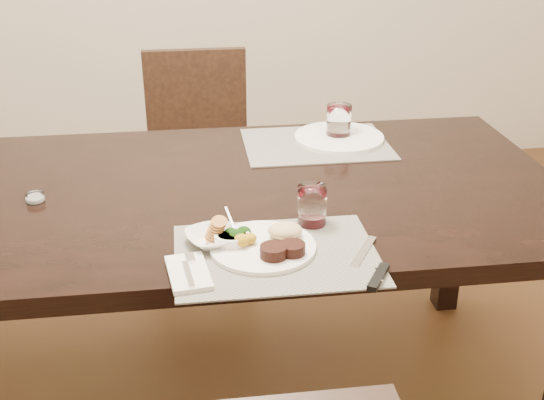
{
  "coord_description": "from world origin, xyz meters",
  "views": [
    {
      "loc": [
        -0.05,
        -1.73,
        1.53
      ],
      "look_at": [
        0.15,
        -0.25,
        0.82
      ],
      "focal_mm": 45.0,
      "sensor_mm": 36.0,
      "label": 1
    }
  ],
  "objects": [
    {
      "name": "wine_glass_near",
      "position": [
        0.24,
        -0.25,
        0.8
      ],
      "size": [
        0.07,
        0.07,
        0.1
      ],
      "rotation": [
        0.0,
        0.0,
        0.17
      ],
      "color": "silver",
      "rests_on": "placemat_near"
    },
    {
      "name": "napkin_fork",
      "position": [
        -0.06,
        -0.46,
        0.76
      ],
      "size": [
        0.1,
        0.16,
        0.02
      ],
      "rotation": [
        0.0,
        0.0,
        0.13
      ],
      "color": "white",
      "rests_on": "placemat_near"
    },
    {
      "name": "dining_table",
      "position": [
        0.0,
        0.0,
        0.67
      ],
      "size": [
        2.0,
        1.0,
        0.75
      ],
      "color": "black",
      "rests_on": "ground"
    },
    {
      "name": "placemat_far",
      "position": [
        0.36,
        0.29,
        0.75
      ],
      "size": [
        0.46,
        0.34,
        0.0
      ],
      "primitive_type": "cube",
      "color": "slate",
      "rests_on": "dining_table"
    },
    {
      "name": "wine_glass_far",
      "position": [
        0.44,
        0.34,
        0.8
      ],
      "size": [
        0.08,
        0.08,
        0.11
      ],
      "rotation": [
        0.0,
        0.0,
        0.35
      ],
      "color": "silver",
      "rests_on": "placemat_far"
    },
    {
      "name": "placemat_near",
      "position": [
        0.14,
        -0.39,
        0.75
      ],
      "size": [
        0.46,
        0.34,
        0.0
      ],
      "primitive_type": "cube",
      "color": "slate",
      "rests_on": "dining_table"
    },
    {
      "name": "far_plate",
      "position": [
        0.44,
        0.32,
        0.76
      ],
      "size": [
        0.29,
        0.29,
        0.01
      ],
      "primitive_type": "cylinder",
      "color": "white",
      "rests_on": "placemat_far"
    },
    {
      "name": "chair_far",
      "position": [
        0.0,
        0.93,
        0.5
      ],
      "size": [
        0.42,
        0.42,
        0.9
      ],
      "color": "black",
      "rests_on": "ground"
    },
    {
      "name": "ground_plane",
      "position": [
        0.0,
        0.0,
        0.0
      ],
      "size": [
        4.5,
        4.5,
        0.0
      ],
      "primitive_type": "plane",
      "color": "#4A2717",
      "rests_on": "ground"
    },
    {
      "name": "sauce_ramekin",
      "position": [
        0.04,
        -0.35,
        0.77
      ],
      "size": [
        0.08,
        0.12,
        0.07
      ],
      "rotation": [
        0.0,
        0.0,
        0.34
      ],
      "color": "white",
      "rests_on": "placemat_near"
    },
    {
      "name": "steak_knife",
      "position": [
        0.34,
        -0.5,
        0.76
      ],
      "size": [
        0.09,
        0.24,
        0.01
      ],
      "rotation": [
        0.0,
        0.0,
        -0.55
      ],
      "color": "white",
      "rests_on": "placemat_near"
    },
    {
      "name": "dinner_plate",
      "position": [
        0.12,
        -0.37,
        0.77
      ],
      "size": [
        0.25,
        0.25,
        0.04
      ],
      "rotation": [
        0.0,
        0.0,
        0.28
      ],
      "color": "white",
      "rests_on": "placemat_near"
    },
    {
      "name": "cracker_bowl",
      "position": [
        -0.0,
        -0.33,
        0.77
      ],
      "size": [
        0.15,
        0.15,
        0.05
      ],
      "rotation": [
        0.0,
        0.0,
        0.31
      ],
      "color": "white",
      "rests_on": "placemat_near"
    },
    {
      "name": "salt_cellar",
      "position": [
        -0.46,
        -0.03,
        0.76
      ],
      "size": [
        0.05,
        0.05,
        0.02
      ],
      "rotation": [
        0.0,
        0.0,
        -0.1
      ],
      "color": "silver",
      "rests_on": "dining_table"
    }
  ]
}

